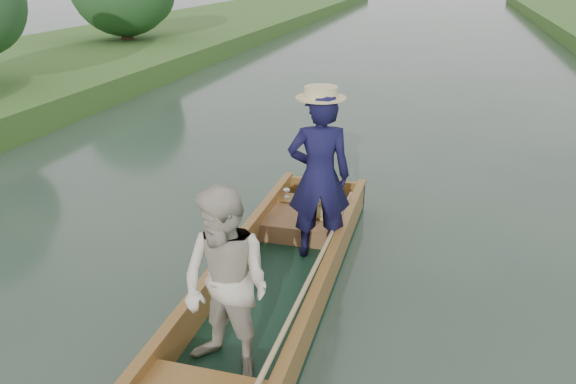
# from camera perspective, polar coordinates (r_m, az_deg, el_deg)

# --- Properties ---
(ground) EXTENTS (120.00, 120.00, 0.00)m
(ground) POSITION_cam_1_polar(r_m,az_deg,el_deg) (5.70, -1.64, -11.11)
(ground) COLOR #283D30
(ground) RESTS_ON ground
(punt) EXTENTS (1.20, 5.00, 1.96)m
(punt) POSITION_cam_1_polar(r_m,az_deg,el_deg) (5.38, -1.10, -5.74)
(punt) COLOR black
(punt) RESTS_ON ground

